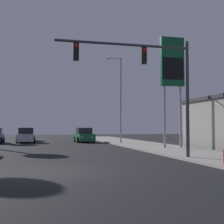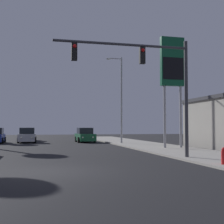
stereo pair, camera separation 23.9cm
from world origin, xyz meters
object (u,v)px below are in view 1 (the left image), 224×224
(car_green, at_px, (84,136))
(car_white, at_px, (25,135))
(car_silver, at_px, (26,136))
(street_lamp, at_px, (120,95))
(traffic_light_mast, at_px, (151,73))
(gas_station_sign, at_px, (172,68))

(car_green, relative_size, car_white, 1.01)
(car_silver, xyz_separation_m, street_lamp, (9.57, -5.36, 4.36))
(car_silver, relative_size, traffic_light_mast, 0.58)
(gas_station_sign, bearing_deg, car_silver, 131.24)
(street_lamp, relative_size, gas_station_sign, 1.00)
(car_silver, relative_size, car_white, 1.00)
(car_white, bearing_deg, car_green, 139.90)
(car_silver, bearing_deg, street_lamp, 151.83)
(car_green, xyz_separation_m, gas_station_sign, (5.28, -12.74, 5.86))
(car_white, height_order, street_lamp, street_lamp)
(car_white, xyz_separation_m, traffic_light_mast, (7.34, -25.95, 3.98))
(car_green, height_order, traffic_light_mast, traffic_light_mast)
(car_silver, distance_m, traffic_light_mast, 22.44)
(car_white, distance_m, gas_station_sign, 22.85)
(car_green, relative_size, traffic_light_mast, 0.58)
(gas_station_sign, bearing_deg, car_green, 112.50)
(car_green, bearing_deg, gas_station_sign, 110.28)
(traffic_light_mast, height_order, street_lamp, street_lamp)
(car_green, bearing_deg, car_white, -42.73)
(car_white, distance_m, street_lamp, 14.93)
(traffic_light_mast, relative_size, gas_station_sign, 0.83)
(street_lamp, bearing_deg, gas_station_sign, -74.55)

